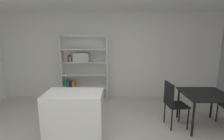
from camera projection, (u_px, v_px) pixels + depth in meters
The scene contains 5 objects.
back_partition at pixel (101, 56), 5.35m from camera, with size 7.37×0.06×2.58m, color white.
kitchen_island at pixel (75, 115), 3.29m from camera, with size 1.06×0.67×0.88m, color white.
open_bookshelf at pixel (82, 67), 5.10m from camera, with size 1.33×0.32×1.92m.
dining_table at pixel (205, 97), 3.61m from camera, with size 0.90×0.91×0.74m.
dining_chair_island_side at pixel (173, 101), 3.62m from camera, with size 0.46×0.46×0.97m.
Camera 1 is at (0.43, -2.55, 1.91)m, focal length 27.80 mm.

